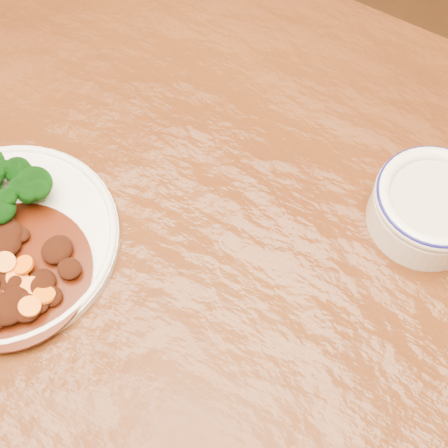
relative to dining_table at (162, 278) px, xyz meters
The scene contains 5 objects.
ground 0.67m from the dining_table, ahead, with size 4.00×4.00×0.00m, color #422110.
dining_table is the anchor object (origin of this frame).
dinner_plate 0.18m from the dining_table, 148.92° to the right, with size 0.24×0.24×0.02m.
mince_stew 0.18m from the dining_table, 132.03° to the right, with size 0.17×0.17×0.03m.
dip_bowl 0.31m from the dining_table, 39.40° to the left, with size 0.12×0.12×0.06m.
Camera 1 is at (0.22, -0.21, 1.34)m, focal length 50.00 mm.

